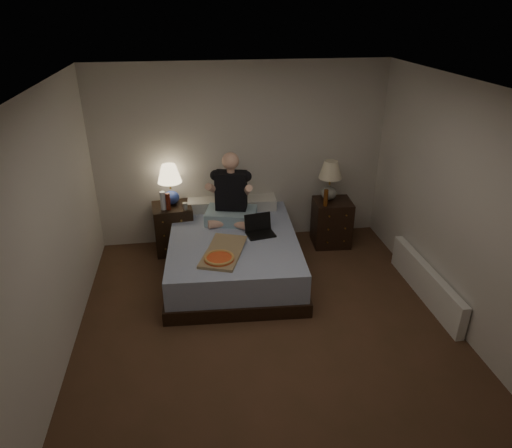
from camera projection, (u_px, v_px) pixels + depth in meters
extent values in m
cube|color=brown|center=(269.00, 333.00, 4.82)|extent=(4.00, 4.50, 0.00)
cube|color=white|center=(272.00, 90.00, 3.73)|extent=(4.00, 4.50, 0.00)
cube|color=white|center=(241.00, 156.00, 6.27)|extent=(4.00, 0.00, 2.50)
cube|color=white|center=(350.00, 425.00, 2.27)|extent=(4.00, 0.00, 2.50)
cube|color=white|center=(47.00, 242.00, 4.01)|extent=(0.00, 4.50, 2.50)
cube|color=white|center=(468.00, 214.00, 4.54)|extent=(0.00, 4.50, 2.50)
cube|color=#526BA5|center=(233.00, 253.00, 5.83)|extent=(1.69, 2.18, 0.52)
cube|color=black|center=(174.00, 228.00, 6.31)|extent=(0.56, 0.51, 0.67)
cube|color=black|center=(331.00, 222.00, 6.48)|extent=(0.54, 0.49, 0.66)
cylinder|color=silver|center=(163.00, 201.00, 6.00)|extent=(0.07, 0.07, 0.25)
cylinder|color=beige|center=(185.00, 206.00, 6.02)|extent=(0.07, 0.07, 0.10)
cylinder|color=#5B1A0D|center=(168.00, 202.00, 6.00)|extent=(0.06, 0.06, 0.23)
cylinder|color=#60300D|center=(326.00, 198.00, 6.14)|extent=(0.06, 0.06, 0.23)
cube|color=white|center=(426.00, 282.00, 5.33)|extent=(0.10, 1.60, 0.40)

